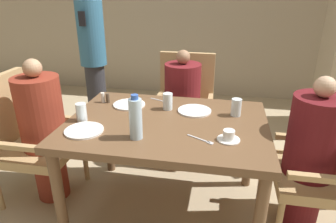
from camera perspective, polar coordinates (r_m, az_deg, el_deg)
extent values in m
plane|color=tan|center=(2.38, -0.23, -17.95)|extent=(16.00, 16.00, 0.00)
cube|color=brown|center=(1.99, -0.26, -2.52)|extent=(1.32, 0.96, 0.05)
cylinder|color=brown|center=(2.05, -20.01, -15.28)|extent=(0.07, 0.07, 0.68)
cylinder|color=brown|center=(2.67, -11.22, -4.67)|extent=(0.07, 0.07, 0.68)
cylinder|color=brown|center=(2.51, 15.27, -6.95)|extent=(0.07, 0.07, 0.68)
cube|color=tan|center=(2.49, -23.21, -6.55)|extent=(0.53, 0.53, 0.07)
cube|color=tan|center=(2.51, -28.91, 0.15)|extent=(0.05, 0.53, 0.52)
cube|color=tan|center=(2.60, -20.90, -1.05)|extent=(0.48, 0.04, 0.04)
cube|color=tan|center=(2.25, -27.12, -5.99)|extent=(0.48, 0.04, 0.04)
cylinder|color=tan|center=(2.66, -15.48, -9.01)|extent=(0.04, 0.04, 0.38)
cylinder|color=tan|center=(2.33, -20.51, -14.83)|extent=(0.04, 0.04, 0.38)
cylinder|color=tan|center=(2.88, -23.97, -7.62)|extent=(0.04, 0.04, 0.38)
cylinder|color=maroon|center=(2.55, -21.41, -10.42)|extent=(0.24, 0.24, 0.45)
cylinder|color=maroon|center=(2.33, -23.12, -0.26)|extent=(0.32, 0.32, 0.53)
sphere|color=tan|center=(2.23, -24.43, 7.56)|extent=(0.13, 0.13, 0.13)
cube|color=tan|center=(2.83, 2.85, -0.96)|extent=(0.53, 0.53, 0.07)
cube|color=tan|center=(2.96, 3.63, 6.19)|extent=(0.53, 0.05, 0.52)
cube|color=tan|center=(2.76, 7.94, 1.61)|extent=(0.04, 0.48, 0.04)
cube|color=tan|center=(2.82, -2.01, 2.30)|extent=(0.04, 0.48, 0.04)
cylinder|color=tan|center=(2.71, 7.00, -7.62)|extent=(0.04, 0.04, 0.38)
cylinder|color=tan|center=(2.77, -2.76, -6.75)|extent=(0.04, 0.04, 0.38)
cylinder|color=tan|center=(3.12, 7.64, -3.30)|extent=(0.04, 0.04, 0.38)
cylinder|color=tan|center=(3.17, -0.82, -2.64)|extent=(0.04, 0.04, 0.38)
cylinder|color=maroon|center=(2.86, 2.61, -4.88)|extent=(0.24, 0.24, 0.45)
cylinder|color=maroon|center=(2.68, 2.78, 3.98)|extent=(0.32, 0.32, 0.49)
sphere|color=#997051|center=(2.59, 2.91, 10.34)|extent=(0.12, 0.12, 0.12)
cube|color=tan|center=(2.20, 26.30, -11.19)|extent=(0.53, 0.53, 0.07)
cube|color=tan|center=(1.92, 28.85, -11.31)|extent=(0.48, 0.04, 0.04)
cube|color=tan|center=(2.33, 25.56, -4.69)|extent=(0.48, 0.04, 0.04)
cylinder|color=tan|center=(2.46, 18.71, -12.34)|extent=(0.04, 0.04, 0.38)
cylinder|color=tan|center=(2.58, 29.28, -12.54)|extent=(0.04, 0.04, 0.38)
cylinder|color=#5B1419|center=(2.29, 23.97, -15.08)|extent=(0.24, 0.24, 0.45)
cylinder|color=#5B1419|center=(2.04, 26.11, -4.30)|extent=(0.32, 0.32, 0.51)
sphere|color=tan|center=(1.93, 27.74, 4.19)|extent=(0.12, 0.12, 0.12)
cylinder|color=#2D2D33|center=(3.47, -13.32, 2.57)|extent=(0.21, 0.21, 0.77)
cylinder|color=teal|center=(3.30, -14.46, 14.19)|extent=(0.28, 0.28, 0.65)
cube|color=black|center=(3.13, -16.07, 16.61)|extent=(0.07, 0.01, 0.14)
cylinder|color=white|center=(2.14, 5.06, 0.15)|extent=(0.24, 0.24, 0.01)
cylinder|color=white|center=(1.92, -15.69, -3.49)|extent=(0.24, 0.24, 0.01)
cylinder|color=white|center=(2.26, -7.40, 1.33)|extent=(0.24, 0.24, 0.01)
cylinder|color=white|center=(1.78, 11.43, -5.25)|extent=(0.13, 0.13, 0.01)
cylinder|color=white|center=(1.76, 11.51, -4.34)|extent=(0.07, 0.07, 0.06)
cylinder|color=silver|center=(1.73, -6.19, -1.44)|extent=(0.08, 0.08, 0.24)
cylinder|color=#3359B2|center=(1.68, -6.38, 2.77)|extent=(0.04, 0.04, 0.03)
cylinder|color=silver|center=(2.10, 12.86, 0.78)|extent=(0.07, 0.07, 0.12)
cylinder|color=silver|center=(2.15, -0.06, 1.95)|extent=(0.07, 0.07, 0.12)
cylinder|color=silver|center=(2.05, -16.18, -0.12)|extent=(0.07, 0.07, 0.12)
cylinder|color=white|center=(2.34, -12.31, 2.61)|extent=(0.03, 0.03, 0.08)
cylinder|color=#4C3D2D|center=(2.33, -11.41, 2.51)|extent=(0.03, 0.03, 0.07)
cube|color=silver|center=(1.77, 5.84, -5.17)|extent=(0.14, 0.09, 0.00)
cube|color=silver|center=(1.73, 8.03, -5.94)|extent=(0.04, 0.04, 0.00)
cube|color=silver|center=(2.34, -1.73, 2.17)|extent=(0.15, 0.07, 0.00)
cube|color=silver|center=(2.29, -0.11, 1.78)|extent=(0.06, 0.04, 0.00)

